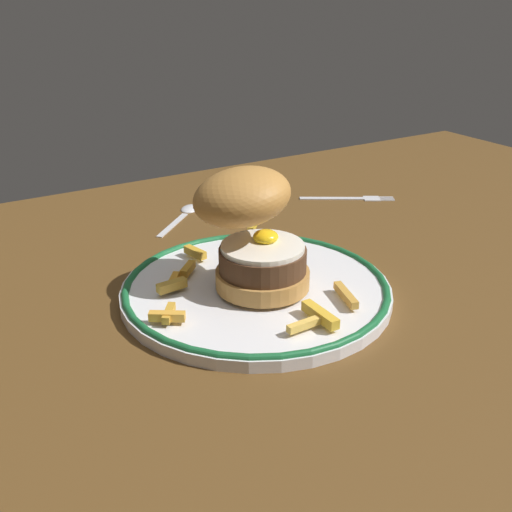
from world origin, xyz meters
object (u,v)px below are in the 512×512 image
at_px(burger, 250,226).
at_px(spoon, 188,210).
at_px(fork, 350,198).
at_px(dinner_plate, 256,289).

bearing_deg(burger, spoon, 78.69).
bearing_deg(fork, burger, -146.62).
height_order(dinner_plate, spoon, dinner_plate).
relative_size(dinner_plate, burger, 2.02).
xyz_separation_m(dinner_plate, fork, (0.29, 0.19, -0.01)).
xyz_separation_m(dinner_plate, spoon, (0.05, 0.27, -0.00)).
height_order(dinner_plate, fork, dinner_plate).
distance_m(fork, spoon, 0.25).
distance_m(dinner_plate, fork, 0.35).
bearing_deg(dinner_plate, spoon, 79.80).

